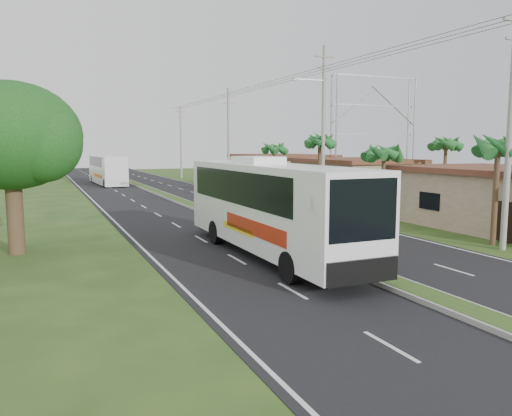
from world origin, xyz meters
name	(u,v)px	position (x,y,z in m)	size (l,w,h in m)	color
ground	(379,280)	(0.00, 0.00, 0.00)	(180.00, 180.00, 0.00)	#254619
road_asphalt	(206,212)	(0.00, 20.00, 0.01)	(14.00, 160.00, 0.02)	black
median_strip	(206,211)	(0.00, 20.00, 0.10)	(1.20, 160.00, 0.18)	gray
lane_edge_left	(110,218)	(-6.70, 20.00, 0.00)	(0.12, 160.00, 0.01)	silver
lane_edge_right	(289,208)	(6.70, 20.00, 0.00)	(0.12, 160.00, 0.01)	silver
shop_mid	(353,180)	(14.00, 22.00, 1.86)	(7.60, 10.60, 3.67)	#9C8169
shop_far	(281,171)	(14.00, 36.00, 1.93)	(8.60, 11.60, 3.82)	#9C8169
palm_verge_a	(498,146)	(9.00, 3.00, 4.74)	(2.40, 2.40, 5.45)	#473321
palm_verge_b	(384,152)	(9.40, 12.00, 4.36)	(2.40, 2.40, 5.05)	#473321
palm_verge_c	(320,141)	(8.80, 19.00, 5.12)	(2.40, 2.40, 5.85)	#473321
palm_verge_d	(274,148)	(9.30, 28.00, 4.55)	(2.40, 2.40, 5.25)	#473321
palm_behind_shop	(446,144)	(17.50, 15.00, 4.93)	(2.40, 2.40, 5.65)	#473321
shade_tree	(8,140)	(-12.11, 10.02, 5.03)	(6.30, 6.00, 7.54)	#473321
utility_pole_a	(510,125)	(8.50, 2.00, 5.67)	(1.60, 0.28, 11.00)	gray
utility_pole_b	(323,125)	(8.47, 18.00, 6.26)	(3.20, 0.28, 12.00)	gray
utility_pole_c	(229,138)	(8.50, 38.00, 5.67)	(1.60, 0.28, 11.00)	gray
utility_pole_d	(181,141)	(8.50, 58.00, 5.42)	(1.60, 0.28, 10.50)	gray
billboard_lattice	(374,126)	(22.00, 30.00, 6.82)	(10.18, 1.18, 12.07)	gray
coach_bus_main	(270,202)	(-1.93, 5.11, 2.36)	(2.90, 13.30, 4.29)	white
coach_bus_far	(107,168)	(-3.11, 49.89, 2.00)	(3.19, 12.21, 3.53)	white
motorcyclist	(213,216)	(-2.00, 12.49, 0.83)	(1.88, 1.06, 2.31)	black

